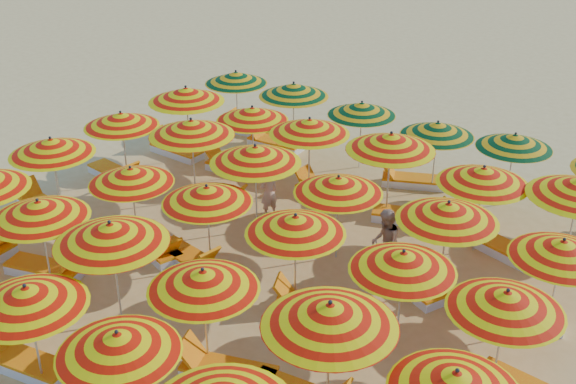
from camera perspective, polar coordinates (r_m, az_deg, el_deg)
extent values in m
plane|color=#E2B764|center=(16.23, -1.02, -5.70)|extent=(120.00, 120.00, 0.00)
cylinder|color=silver|center=(13.17, -19.36, -10.91)|extent=(0.04, 0.04, 2.00)
cone|color=#D76600|center=(12.68, -19.96, -7.79)|extent=(2.21, 2.21, 0.38)
sphere|color=black|center=(12.56, -20.11, -6.97)|extent=(0.07, 0.07, 0.07)
cone|color=#D76600|center=(11.38, -13.29, -11.54)|extent=(2.03, 2.03, 0.37)
sphere|color=black|center=(11.25, -13.40, -10.70)|extent=(0.06, 0.06, 0.06)
cylinder|color=silver|center=(15.72, -18.62, -4.14)|extent=(0.04, 0.04, 2.02)
cone|color=#D76600|center=(15.30, -19.09, -1.33)|extent=(2.29, 2.29, 0.39)
sphere|color=black|center=(15.21, -19.22, -0.59)|extent=(0.07, 0.07, 0.07)
cylinder|color=silver|center=(14.24, -13.42, -6.47)|extent=(0.04, 0.04, 2.18)
cone|color=#D76600|center=(13.75, -13.83, -3.19)|extent=(2.18, 2.18, 0.41)
sphere|color=black|center=(13.64, -13.94, -2.32)|extent=(0.07, 0.07, 0.07)
cylinder|color=silver|center=(12.98, -6.52, -10.05)|extent=(0.04, 0.04, 1.97)
cone|color=#D76600|center=(12.48, -6.72, -6.92)|extent=(2.06, 2.06, 0.37)
sphere|color=black|center=(12.37, -6.78, -6.09)|extent=(0.07, 0.07, 0.07)
cylinder|color=silver|center=(11.86, 3.20, -13.36)|extent=(0.04, 0.04, 2.19)
cone|color=#D76600|center=(11.27, 3.33, -9.68)|extent=(2.47, 2.47, 0.42)
sphere|color=black|center=(11.13, 3.36, -8.69)|extent=(0.07, 0.07, 0.07)
cone|color=#D76600|center=(10.68, 13.12, -14.43)|extent=(1.97, 1.97, 0.37)
sphere|color=black|center=(10.54, 13.24, -13.56)|extent=(0.06, 0.06, 0.06)
cylinder|color=silver|center=(18.53, -17.81, 0.93)|extent=(0.04, 0.04, 2.05)
cone|color=#D76600|center=(18.18, -18.20, 3.44)|extent=(2.64, 2.64, 0.39)
sphere|color=black|center=(18.10, -18.30, 4.10)|extent=(0.07, 0.07, 0.07)
cylinder|color=silver|center=(16.83, -12.04, -1.28)|extent=(0.04, 0.04, 1.92)
cone|color=#D76600|center=(16.46, -12.31, 1.28)|extent=(2.26, 2.26, 0.37)
sphere|color=black|center=(16.38, -12.38, 1.94)|extent=(0.06, 0.06, 0.06)
cylinder|color=silver|center=(15.70, -6.27, -2.95)|extent=(0.04, 0.04, 1.95)
cone|color=#D76600|center=(15.30, -6.43, -0.20)|extent=(2.29, 2.29, 0.37)
sphere|color=black|center=(15.20, -6.47, 0.51)|extent=(0.06, 0.06, 0.06)
cylinder|color=silver|center=(14.42, 0.58, -5.58)|extent=(0.04, 0.04, 2.00)
cone|color=#D76600|center=(13.98, 0.60, -2.59)|extent=(2.37, 2.37, 0.38)
sphere|color=black|center=(13.87, 0.60, -1.81)|extent=(0.07, 0.07, 0.07)
cylinder|color=silver|center=(13.54, 8.82, -8.46)|extent=(0.04, 0.04, 1.96)
cone|color=#D76600|center=(13.07, 9.08, -5.42)|extent=(2.28, 2.28, 0.37)
sphere|color=black|center=(12.96, 9.15, -4.61)|extent=(0.07, 0.07, 0.07)
cylinder|color=silver|center=(12.91, 16.37, -11.35)|extent=(0.04, 0.04, 1.97)
cone|color=#D76600|center=(12.42, 16.88, -8.25)|extent=(2.46, 2.46, 0.37)
sphere|color=black|center=(12.30, 17.01, -7.43)|extent=(0.07, 0.07, 0.07)
cylinder|color=silver|center=(19.88, -12.79, 3.28)|extent=(0.04, 0.04, 1.99)
cone|color=#D76600|center=(19.56, -13.05, 5.60)|extent=(2.32, 2.32, 0.38)
sphere|color=black|center=(19.48, -13.11, 6.19)|extent=(0.07, 0.07, 0.07)
cylinder|color=silver|center=(18.60, -7.47, 2.36)|extent=(0.04, 0.04, 2.17)
cone|color=#D76600|center=(18.23, -7.64, 5.05)|extent=(2.26, 2.26, 0.41)
sphere|color=black|center=(18.14, -7.69, 5.75)|extent=(0.07, 0.07, 0.07)
cylinder|color=silver|center=(17.04, -2.54, 0.12)|extent=(0.04, 0.04, 2.14)
cone|color=#D76600|center=(16.65, -2.60, 2.98)|extent=(2.25, 2.25, 0.41)
sphere|color=black|center=(16.55, -2.62, 3.72)|extent=(0.07, 0.07, 0.07)
cylinder|color=silver|center=(16.01, 3.91, -2.17)|extent=(0.04, 0.04, 1.96)
cone|color=#D76600|center=(15.61, 4.00, 0.56)|extent=(2.09, 2.09, 0.37)
sphere|color=black|center=(15.52, 4.03, 1.27)|extent=(0.07, 0.07, 0.07)
cylinder|color=silver|center=(15.09, 12.19, -4.53)|extent=(0.04, 0.04, 2.06)
cone|color=#D76600|center=(14.65, 12.53, -1.55)|extent=(2.61, 2.61, 0.39)
sphere|color=black|center=(14.55, 12.61, -0.77)|extent=(0.07, 0.07, 0.07)
cylinder|color=silver|center=(14.63, 20.33, -7.09)|extent=(0.04, 0.04, 1.95)
cone|color=#D76600|center=(14.20, 20.87, -4.25)|extent=(2.18, 2.18, 0.37)
sphere|color=black|center=(14.10, 21.01, -3.51)|extent=(0.06, 0.06, 0.06)
cylinder|color=silver|center=(20.99, -7.89, 5.23)|extent=(0.04, 0.04, 2.16)
cone|color=#D76600|center=(20.66, -8.06, 7.63)|extent=(2.79, 2.79, 0.41)
sphere|color=black|center=(20.59, -8.10, 8.25)|extent=(0.07, 0.07, 0.07)
cylinder|color=silver|center=(19.87, -2.78, 3.89)|extent=(0.04, 0.04, 1.97)
cone|color=#D76600|center=(19.55, -2.84, 6.19)|extent=(2.02, 2.02, 0.37)
sphere|color=black|center=(19.48, -2.85, 6.78)|extent=(0.07, 0.07, 0.07)
cylinder|color=silver|center=(18.76, 1.68, 2.65)|extent=(0.04, 0.04, 2.08)
cone|color=#D76600|center=(18.41, 1.71, 5.21)|extent=(2.52, 2.52, 0.40)
sphere|color=black|center=(18.33, 1.72, 5.87)|extent=(0.07, 0.07, 0.07)
cylinder|color=silver|center=(17.80, 7.94, 1.15)|extent=(0.04, 0.04, 2.17)
cone|color=#D76600|center=(17.41, 8.13, 3.94)|extent=(2.43, 2.43, 0.41)
sphere|color=black|center=(17.32, 8.18, 4.67)|extent=(0.07, 0.07, 0.07)
cylinder|color=silver|center=(16.77, 14.82, -1.48)|extent=(0.04, 0.04, 2.05)
cone|color=#D76600|center=(16.38, 15.18, 1.25)|extent=(2.21, 2.21, 0.39)
sphere|color=black|center=(16.29, 15.27, 1.96)|extent=(0.07, 0.07, 0.07)
cylinder|color=silver|center=(16.64, 21.50, -2.57)|extent=(0.04, 0.04, 2.16)
cylinder|color=silver|center=(22.89, -4.06, 7.00)|extent=(0.04, 0.04, 1.94)
cone|color=#6D5C09|center=(22.62, -4.13, 9.01)|extent=(2.08, 2.08, 0.37)
sphere|color=black|center=(22.55, -4.15, 9.52)|extent=(0.06, 0.06, 0.06)
cylinder|color=silver|center=(21.46, 0.44, 5.83)|extent=(0.04, 0.04, 2.05)
cone|color=#6D5C09|center=(21.15, 0.45, 8.08)|extent=(2.58, 2.58, 0.39)
sphere|color=black|center=(21.08, 0.45, 8.65)|extent=(0.07, 0.07, 0.07)
cylinder|color=silver|center=(20.45, 5.74, 4.38)|extent=(0.04, 0.04, 1.91)
cone|color=#6D5C09|center=(20.15, 5.85, 6.55)|extent=(2.37, 2.37, 0.36)
sphere|color=black|center=(20.08, 5.87, 7.11)|extent=(0.06, 0.06, 0.06)
cylinder|color=silver|center=(19.33, 11.50, 2.60)|extent=(0.04, 0.04, 1.93)
cone|color=#6D5C09|center=(19.00, 11.73, 4.89)|extent=(2.31, 2.31, 0.37)
sphere|color=black|center=(18.93, 11.79, 5.48)|extent=(0.06, 0.06, 0.06)
cylinder|color=silver|center=(19.13, 17.14, 1.59)|extent=(0.04, 0.04, 1.90)
cone|color=#6D5C09|center=(18.81, 17.47, 3.85)|extent=(2.17, 2.17, 0.36)
sphere|color=black|center=(18.73, 17.56, 4.44)|extent=(0.06, 0.06, 0.06)
cube|color=white|center=(14.13, -19.90, -12.77)|extent=(1.78, 0.87, 0.20)
cube|color=orange|center=(14.05, -19.98, -12.36)|extent=(1.78, 0.87, 0.06)
cube|color=orange|center=(17.48, -21.73, -3.54)|extent=(0.41, 0.60, 0.48)
cube|color=white|center=(16.69, -18.67, -5.89)|extent=(1.79, 1.03, 0.20)
cube|color=orange|center=(16.62, -18.73, -5.51)|extent=(1.79, 1.03, 0.06)
cube|color=orange|center=(16.13, -16.84, -5.35)|extent=(0.51, 0.66, 0.48)
cube|color=white|center=(13.20, -4.69, -14.14)|extent=(1.80, 1.09, 0.20)
cube|color=orange|center=(13.12, -4.71, -13.71)|extent=(1.80, 1.09, 0.06)
cube|color=orange|center=(13.20, -7.65, -12.34)|extent=(0.53, 0.67, 0.48)
cube|color=white|center=(19.29, -18.69, -1.26)|extent=(1.76, 0.79, 0.20)
cube|color=orange|center=(19.23, -18.74, -0.91)|extent=(1.76, 0.79, 0.06)
cube|color=orange|center=(19.70, -19.86, 0.30)|extent=(0.44, 0.62, 0.48)
cube|color=white|center=(16.89, -10.51, -4.39)|extent=(1.80, 1.07, 0.20)
cube|color=orange|center=(16.82, -10.54, -4.02)|extent=(1.80, 1.07, 0.06)
cube|color=orange|center=(16.16, -9.45, -4.38)|extent=(0.52, 0.66, 0.48)
cube|color=white|center=(16.37, -7.97, -5.28)|extent=(1.77, 0.85, 0.20)
cube|color=orange|center=(16.30, -8.00, -4.89)|extent=(1.77, 0.85, 0.06)
cube|color=orange|center=(15.71, -6.46, -5.17)|extent=(0.46, 0.63, 0.48)
cube|color=white|center=(14.70, 2.42, -9.15)|extent=(1.79, 1.21, 0.20)
cube|color=orange|center=(14.63, 2.43, -8.74)|extent=(1.79, 1.21, 0.06)
cube|color=orange|center=(14.60, -0.29, -7.72)|extent=(0.57, 0.68, 0.48)
cube|color=white|center=(20.63, -13.58, 1.34)|extent=(1.76, 0.79, 0.20)
cube|color=orange|center=(20.58, -13.61, 1.67)|extent=(1.76, 0.79, 0.06)
cube|color=orange|center=(19.95, -12.52, 1.67)|extent=(0.43, 0.62, 0.48)
cube|color=white|center=(18.75, -5.86, -0.69)|extent=(1.74, 0.69, 0.20)
cube|color=orange|center=(18.69, -5.88, -0.34)|extent=(1.74, 0.69, 0.06)
cube|color=orange|center=(18.22, -4.14, -0.25)|extent=(0.40, 0.60, 0.48)
cube|color=white|center=(15.58, 9.65, -7.25)|extent=(1.79, 1.23, 0.20)
cube|color=orange|center=(15.50, 9.69, -6.85)|extent=(1.79, 1.23, 0.06)
cube|color=orange|center=(14.96, 11.46, -7.40)|extent=(0.57, 0.68, 0.48)
cube|color=white|center=(15.13, 17.69, -9.44)|extent=(1.80, 1.05, 0.20)
cube|color=orange|center=(15.06, 17.76, -9.04)|extent=(1.80, 1.05, 0.06)
cube|color=orange|center=(14.91, 15.19, -7.98)|extent=(0.52, 0.66, 0.48)
cube|color=white|center=(21.73, -8.77, 3.14)|extent=(1.72, 0.63, 0.20)
cube|color=orange|center=(21.68, -8.80, 3.46)|extent=(1.72, 0.63, 0.06)
cube|color=orange|center=(22.07, -10.13, 4.40)|extent=(0.38, 0.59, 0.48)
cube|color=white|center=(20.47, -4.13, 1.86)|extent=(1.77, 0.86, 0.20)
cube|color=orange|center=(20.42, -4.14, 2.19)|extent=(1.77, 0.86, 0.06)
cube|color=orange|center=(20.65, -5.86, 3.09)|extent=(0.46, 0.63, 0.48)
cube|color=white|center=(18.92, 3.06, -0.31)|extent=(1.75, 0.74, 0.20)
cube|color=orange|center=(18.86, 3.07, 0.04)|extent=(1.75, 0.74, 0.06)
cube|color=orange|center=(19.15, 1.44, 1.24)|extent=(0.42, 0.61, 0.48)
cube|color=white|center=(18.10, 9.38, -2.02)|extent=(1.80, 1.12, 0.20)
cube|color=orange|center=(18.03, 9.41, -1.66)|extent=(1.80, 1.12, 0.06)
cube|color=orange|center=(17.89, 11.69, -1.31)|extent=(0.54, 0.67, 0.48)
cube|color=white|center=(17.27, 16.43, -4.36)|extent=(1.79, 1.03, 0.20)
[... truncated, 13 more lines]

